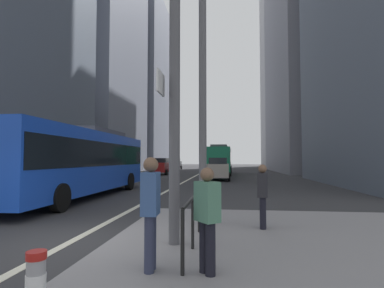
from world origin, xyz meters
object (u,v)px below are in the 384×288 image
(city_bus_blue_oncoming, at_px, (81,159))
(car_receding_far, at_px, (220,164))
(street_lamp_post, at_px, (203,30))
(pedestrian_walking, at_px, (207,215))
(traffic_signal_gantry, at_px, (73,51))
(car_receding_near, at_px, (218,169))
(bollard_left, at_px, (36,286))
(pedestrian_waiting, at_px, (151,207))
(car_oncoming_mid, at_px, (175,164))
(pedestrian_far, at_px, (263,193))
(car_oncoming_far, at_px, (161,166))
(city_bus_red_receding, at_px, (220,159))

(city_bus_blue_oncoming, distance_m, car_receding_far, 40.37)
(street_lamp_post, distance_m, pedestrian_walking, 5.45)
(city_bus_blue_oncoming, bearing_deg, traffic_signal_gantry, -64.47)
(car_receding_near, relative_size, bollard_left, 5.69)
(pedestrian_waiting, relative_size, pedestrian_walking, 1.10)
(car_oncoming_mid, bearing_deg, pedestrian_walking, -79.56)
(car_oncoming_mid, bearing_deg, car_receding_near, -72.24)
(pedestrian_walking, bearing_deg, pedestrian_far, 69.38)
(car_oncoming_far, height_order, bollard_left, car_oncoming_far)
(car_receding_far, relative_size, pedestrian_waiting, 2.43)
(city_bus_blue_oncoming, height_order, car_oncoming_mid, city_bus_blue_oncoming)
(city_bus_red_receding, bearing_deg, city_bus_blue_oncoming, -105.23)
(car_receding_far, xyz_separation_m, car_oncoming_far, (-6.57, -18.23, 0.00))
(car_receding_far, distance_m, pedestrian_walking, 49.22)
(city_bus_red_receding, height_order, street_lamp_post, street_lamp_post)
(city_bus_red_receding, bearing_deg, pedestrian_walking, -88.93)
(car_oncoming_mid, xyz_separation_m, pedestrian_waiting, (7.95, -47.83, 0.12))
(car_oncoming_mid, xyz_separation_m, car_oncoming_far, (1.30, -16.88, 0.00))
(car_receding_near, height_order, car_receding_far, same)
(car_receding_near, distance_m, pedestrian_waiting, 21.88)
(city_bus_blue_oncoming, height_order, car_receding_near, city_bus_blue_oncoming)
(pedestrian_far, bearing_deg, street_lamp_post, 169.15)
(traffic_signal_gantry, bearing_deg, pedestrian_far, 21.04)
(city_bus_red_receding, bearing_deg, street_lamp_post, -89.49)
(city_bus_blue_oncoming, relative_size, car_oncoming_mid, 2.89)
(street_lamp_post, distance_m, pedestrian_waiting, 5.37)
(city_bus_blue_oncoming, relative_size, pedestrian_walking, 7.67)
(street_lamp_post, bearing_deg, pedestrian_far, -10.85)
(car_oncoming_far, bearing_deg, pedestrian_far, -72.73)
(traffic_signal_gantry, xyz_separation_m, street_lamp_post, (2.63, 1.87, 1.15))
(car_oncoming_mid, bearing_deg, bollard_left, -81.70)
(car_oncoming_mid, bearing_deg, pedestrian_far, -77.45)
(traffic_signal_gantry, distance_m, pedestrian_far, 5.42)
(car_oncoming_far, height_order, traffic_signal_gantry, traffic_signal_gantry)
(car_oncoming_mid, relative_size, pedestrian_walking, 2.65)
(car_receding_near, distance_m, car_oncoming_far, 11.48)
(car_receding_far, height_order, bollard_left, car_receding_far)
(city_bus_red_receding, relative_size, pedestrian_walking, 7.08)
(pedestrian_waiting, bearing_deg, car_oncoming_mid, 99.44)
(car_oncoming_mid, distance_m, pedestrian_walking, 48.66)
(pedestrian_far, bearing_deg, traffic_signal_gantry, -158.96)
(car_receding_far, bearing_deg, city_bus_blue_oncoming, -98.16)
(car_oncoming_mid, distance_m, pedestrian_waiting, 48.49)
(car_oncoming_far, bearing_deg, pedestrian_waiting, -77.87)
(pedestrian_far, bearing_deg, car_receding_near, 95.03)
(street_lamp_post, relative_size, bollard_left, 10.37)
(bollard_left, bearing_deg, city_bus_blue_oncoming, 114.97)
(city_bus_red_receding, height_order, bollard_left, city_bus_red_receding)
(car_oncoming_far, relative_size, pedestrian_walking, 2.74)
(pedestrian_walking, bearing_deg, city_bus_red_receding, 91.07)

